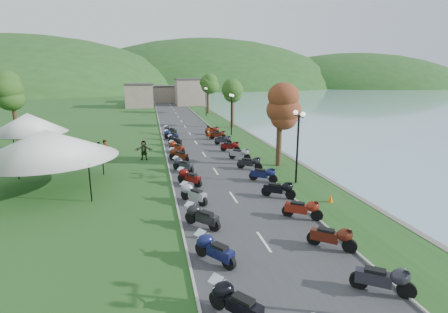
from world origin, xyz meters
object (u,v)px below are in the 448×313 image
vendor_tent_main (49,160)px  pedestrian_b (92,159)px  pedestrian_a (107,162)px  pedestrian_c (80,169)px

vendor_tent_main → pedestrian_b: bearing=81.1°
vendor_tent_main → pedestrian_b: vendor_tent_main is taller
vendor_tent_main → pedestrian_a: vendor_tent_main is taller
pedestrian_c → pedestrian_b: bearing=148.4°
vendor_tent_main → pedestrian_c: vendor_tent_main is taller
pedestrian_b → pedestrian_c: 3.38m
pedestrian_a → vendor_tent_main: bearing=-171.3°
pedestrian_b → pedestrian_a: bearing=113.1°
vendor_tent_main → pedestrian_a: bearing=67.8°
pedestrian_a → pedestrian_c: 2.61m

